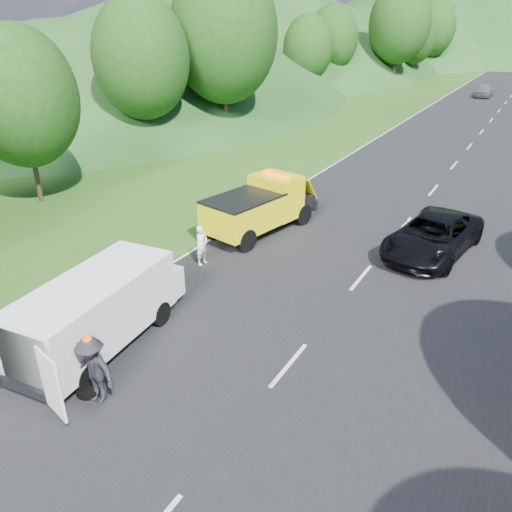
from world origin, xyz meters
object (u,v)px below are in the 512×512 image
Objects in this scene: white_van at (99,308)px; spare_tire at (90,392)px; tow_truck at (261,206)px; woman at (203,264)px; worker at (98,401)px; passing_suv at (430,254)px; suitcase at (150,269)px; child at (169,300)px.

spare_tire is at bearing -60.56° from white_van.
tow_truck is 4.26m from woman.
passing_suv is at bearing 63.61° from worker.
spare_tire is (1.82, -7.56, 0.00)m from woman.
suitcase is at bearing -92.82° from tow_truck.
child is at bearing -163.72° from woman.
spare_tire is at bearing -49.89° from child.
suitcase is (-1.72, 1.01, 0.28)m from child.
woman is 0.84× the size of worker.
child is at bearing 104.55° from spare_tire.
passing_suv is at bearing 66.25° from spare_tire.
tow_truck is 7.50m from passing_suv.
woman is (-0.61, 5.84, -1.27)m from white_van.
woman reaches higher than suitcase.
passing_suv is (7.57, 5.52, 0.00)m from woman.
tow_truck is 9.92m from white_van.
woman is 2.16m from suitcase.
woman is at bearing 103.54° from spare_tire.
child is at bearing -30.45° from suitcase.
white_van is at bearing -66.69° from suitcase.
suitcase is 11.38m from passing_suv.
worker is 0.45m from spare_tire.
suitcase is (-1.12, -1.82, 0.28)m from woman.
white_van is at bearing 125.23° from spare_tire.
woman is at bearing -83.52° from tow_truck.
white_van is 4.11× the size of woman.
white_van is 3.47× the size of worker.
woman is 0.28× the size of passing_suv.
tow_truck is at bearing 117.83° from child.
white_van reaches higher than woman.
woman is (-0.32, -4.07, -1.22)m from tow_truck.
woman is 2.18× the size of spare_tire.
worker is 14.24m from passing_suv.
worker is 0.33× the size of passing_suv.
worker is at bearing -69.71° from tow_truck.
white_van is 2.78m from worker.
tow_truck reaches higher than woman.
white_van reaches higher than passing_suv.
tow_truck is at bearing -160.43° from passing_suv.
tow_truck is 11.98m from worker.
spare_tire is at bearing -162.01° from woman.
suitcase is at bearing 152.70° from woman.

